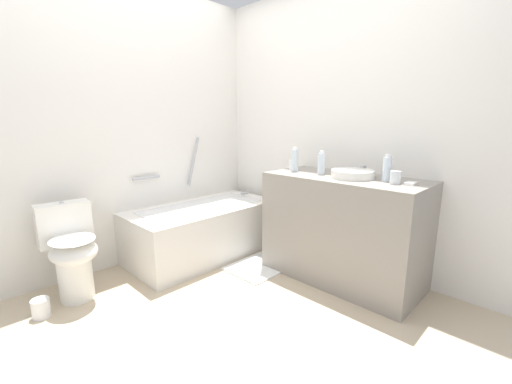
{
  "coord_description": "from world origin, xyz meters",
  "views": [
    {
      "loc": [
        -1.21,
        -1.56,
        1.29
      ],
      "look_at": [
        0.65,
        0.26,
        0.72
      ],
      "focal_mm": 22.74,
      "sensor_mm": 36.0,
      "label": 1
    }
  ],
  "objects_px": {
    "drinking_glass_0": "(395,177)",
    "drinking_glass_1": "(292,165)",
    "water_bottle_0": "(387,169)",
    "toilet_paper_roll": "(41,308)",
    "sink_faucet": "(364,171)",
    "water_bottle_2": "(321,163)",
    "water_bottle_1": "(295,160)",
    "soap_dish": "(411,183)",
    "sink_basin": "(353,174)",
    "toilet": "(71,250)",
    "bath_mat": "(260,266)",
    "bathtub": "(204,228)"
  },
  "relations": [
    {
      "from": "water_bottle_0",
      "to": "drinking_glass_0",
      "type": "height_order",
      "value": "water_bottle_0"
    },
    {
      "from": "bathtub",
      "to": "water_bottle_1",
      "type": "height_order",
      "value": "bathtub"
    },
    {
      "from": "bath_mat",
      "to": "toilet_paper_roll",
      "type": "bearing_deg",
      "value": 161.62
    },
    {
      "from": "sink_basin",
      "to": "toilet_paper_roll",
      "type": "xyz_separation_m",
      "value": [
        -1.89,
        1.21,
        -0.83
      ]
    },
    {
      "from": "sink_basin",
      "to": "water_bottle_1",
      "type": "height_order",
      "value": "water_bottle_1"
    },
    {
      "from": "sink_basin",
      "to": "drinking_glass_0",
      "type": "distance_m",
      "value": 0.33
    },
    {
      "from": "water_bottle_2",
      "to": "bath_mat",
      "type": "xyz_separation_m",
      "value": [
        -0.29,
        0.41,
        -0.95
      ]
    },
    {
      "from": "water_bottle_0",
      "to": "drinking_glass_1",
      "type": "bearing_deg",
      "value": 91.74
    },
    {
      "from": "sink_basin",
      "to": "soap_dish",
      "type": "xyz_separation_m",
      "value": [
        0.02,
        -0.42,
        -0.02
      ]
    },
    {
      "from": "sink_basin",
      "to": "bath_mat",
      "type": "bearing_deg",
      "value": 114.14
    },
    {
      "from": "soap_dish",
      "to": "toilet_paper_roll",
      "type": "bearing_deg",
      "value": 139.4
    },
    {
      "from": "bathtub",
      "to": "water_bottle_2",
      "type": "xyz_separation_m",
      "value": [
        0.45,
        -1.03,
        0.69
      ]
    },
    {
      "from": "bathtub",
      "to": "soap_dish",
      "type": "bearing_deg",
      "value": -74.21
    },
    {
      "from": "toilet_paper_roll",
      "to": "water_bottle_0",
      "type": "bearing_deg",
      "value": -37.04
    },
    {
      "from": "toilet",
      "to": "sink_faucet",
      "type": "xyz_separation_m",
      "value": [
        1.82,
        -1.33,
        0.53
      ]
    },
    {
      "from": "sink_faucet",
      "to": "water_bottle_0",
      "type": "xyz_separation_m",
      "value": [
        -0.15,
        -0.24,
        0.05
      ]
    },
    {
      "from": "water_bottle_0",
      "to": "toilet_paper_roll",
      "type": "relative_size",
      "value": 1.53
    },
    {
      "from": "drinking_glass_1",
      "to": "bathtub",
      "type": "bearing_deg",
      "value": 124.36
    },
    {
      "from": "water_bottle_2",
      "to": "drinking_glass_0",
      "type": "bearing_deg",
      "value": -90.2
    },
    {
      "from": "drinking_glass_0",
      "to": "bath_mat",
      "type": "distance_m",
      "value": 1.39
    },
    {
      "from": "water_bottle_0",
      "to": "sink_basin",
      "type": "bearing_deg",
      "value": 99.7
    },
    {
      "from": "bathtub",
      "to": "drinking_glass_1",
      "type": "xyz_separation_m",
      "value": [
        0.48,
        -0.71,
        0.64
      ]
    },
    {
      "from": "toilet_paper_roll",
      "to": "sink_basin",
      "type": "bearing_deg",
      "value": -32.7
    },
    {
      "from": "toilet",
      "to": "soap_dish",
      "type": "distance_m",
      "value": 2.47
    },
    {
      "from": "water_bottle_0",
      "to": "bath_mat",
      "type": "xyz_separation_m",
      "value": [
        -0.35,
        0.93,
        -0.95
      ]
    },
    {
      "from": "drinking_glass_0",
      "to": "bath_mat",
      "type": "relative_size",
      "value": 0.16
    },
    {
      "from": "sink_faucet",
      "to": "water_bottle_2",
      "type": "relative_size",
      "value": 0.78
    },
    {
      "from": "bathtub",
      "to": "sink_basin",
      "type": "relative_size",
      "value": 4.41
    },
    {
      "from": "bathtub",
      "to": "bath_mat",
      "type": "height_order",
      "value": "bathtub"
    },
    {
      "from": "water_bottle_2",
      "to": "toilet_paper_roll",
      "type": "height_order",
      "value": "water_bottle_2"
    },
    {
      "from": "toilet",
      "to": "water_bottle_2",
      "type": "distance_m",
      "value": 2.02
    },
    {
      "from": "bathtub",
      "to": "toilet_paper_roll",
      "type": "distance_m",
      "value": 1.44
    },
    {
      "from": "bathtub",
      "to": "water_bottle_2",
      "type": "bearing_deg",
      "value": -66.31
    },
    {
      "from": "toilet",
      "to": "toilet_paper_roll",
      "type": "distance_m",
      "value": 0.42
    },
    {
      "from": "soap_dish",
      "to": "toilet",
      "type": "bearing_deg",
      "value": 133.29
    },
    {
      "from": "water_bottle_1",
      "to": "water_bottle_2",
      "type": "xyz_separation_m",
      "value": [
        0.03,
        -0.25,
        -0.01
      ]
    },
    {
      "from": "drinking_glass_0",
      "to": "toilet",
      "type": "bearing_deg",
      "value": 134.16
    },
    {
      "from": "drinking_glass_0",
      "to": "water_bottle_2",
      "type": "bearing_deg",
      "value": 89.8
    },
    {
      "from": "water_bottle_0",
      "to": "drinking_glass_1",
      "type": "height_order",
      "value": "water_bottle_0"
    },
    {
      "from": "water_bottle_1",
      "to": "sink_basin",
      "type": "bearing_deg",
      "value": -85.37
    },
    {
      "from": "water_bottle_1",
      "to": "soap_dish",
      "type": "height_order",
      "value": "water_bottle_1"
    },
    {
      "from": "toilet",
      "to": "water_bottle_0",
      "type": "bearing_deg",
      "value": 51.72
    },
    {
      "from": "sink_faucet",
      "to": "drinking_glass_0",
      "type": "xyz_separation_m",
      "value": [
        -0.21,
        -0.33,
        0.01
      ]
    },
    {
      "from": "water_bottle_2",
      "to": "toilet_paper_roll",
      "type": "xyz_separation_m",
      "value": [
        -1.87,
        0.94,
        -0.89
      ]
    },
    {
      "from": "drinking_glass_0",
      "to": "toilet_paper_roll",
      "type": "distance_m",
      "value": 2.57
    },
    {
      "from": "water_bottle_0",
      "to": "drinking_glass_0",
      "type": "xyz_separation_m",
      "value": [
        -0.06,
        -0.09,
        -0.05
      ]
    },
    {
      "from": "soap_dish",
      "to": "drinking_glass_0",
      "type": "bearing_deg",
      "value": 112.89
    },
    {
      "from": "sink_faucet",
      "to": "water_bottle_2",
      "type": "height_order",
      "value": "water_bottle_2"
    },
    {
      "from": "bathtub",
      "to": "toilet_paper_roll",
      "type": "bearing_deg",
      "value": -176.4
    },
    {
      "from": "drinking_glass_0",
      "to": "drinking_glass_1",
      "type": "relative_size",
      "value": 1.02
    }
  ]
}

